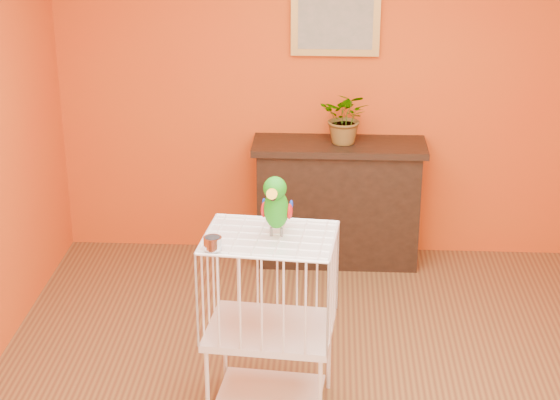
{
  "coord_description": "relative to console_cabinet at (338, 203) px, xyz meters",
  "views": [
    {
      "loc": [
        -0.03,
        -4.28,
        2.98
      ],
      "look_at": [
        -0.27,
        0.08,
        1.25
      ],
      "focal_mm": 60.0,
      "sensor_mm": 36.0,
      "label": 1
    }
  ],
  "objects": [
    {
      "name": "room_shell",
      "position": [
        -0.04,
        -2.03,
        1.13
      ],
      "size": [
        4.5,
        4.5,
        4.5
      ],
      "color": "#C44E12",
      "rests_on": "ground"
    },
    {
      "name": "framed_picture",
      "position": [
        -0.04,
        0.18,
        1.29
      ],
      "size": [
        0.62,
        0.04,
        0.5
      ],
      "color": "#A8833C",
      "rests_on": "room_shell"
    },
    {
      "name": "console_cabinet",
      "position": [
        0.0,
        0.0,
        0.0
      ],
      "size": [
        1.23,
        0.44,
        0.91
      ],
      "color": "black",
      "rests_on": "ground"
    },
    {
      "name": "potted_plant",
      "position": [
        0.04,
        0.02,
        0.6
      ],
      "size": [
        0.43,
        0.46,
        0.3
      ],
      "primitive_type": "imported",
      "rotation": [
        0.0,
        0.0,
        -0.26
      ],
      "color": "#26722D",
      "rests_on": "console_cabinet"
    },
    {
      "name": "parrot",
      "position": [
        -0.34,
        -1.91,
        0.74
      ],
      "size": [
        0.17,
        0.3,
        0.34
      ],
      "rotation": [
        0.0,
        0.0,
        -0.13
      ],
      "color": "#59544C",
      "rests_on": "birdcage"
    },
    {
      "name": "birdcage",
      "position": [
        -0.37,
        -1.92,
        0.08
      ],
      "size": [
        0.71,
        0.57,
        1.03
      ],
      "rotation": [
        0.0,
        0.0,
        -0.1
      ],
      "color": "silver",
      "rests_on": "ground"
    },
    {
      "name": "feed_cup",
      "position": [
        -0.64,
        -2.1,
        0.61
      ],
      "size": [
        0.09,
        0.09,
        0.06
      ],
      "primitive_type": "cylinder",
      "color": "silver",
      "rests_on": "birdcage"
    }
  ]
}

